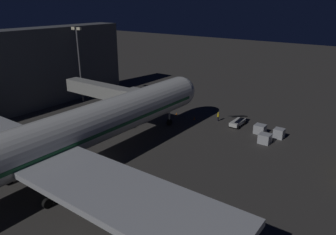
# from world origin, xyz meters

# --- Properties ---
(ground_plane) EXTENTS (320.00, 320.00, 0.00)m
(ground_plane) POSITION_xyz_m (0.00, 0.00, 0.00)
(ground_plane) COLOR #383533
(airliner_at_gate) EXTENTS (54.44, 66.31, 18.26)m
(airliner_at_gate) POSITION_xyz_m (-0.00, 7.84, 5.74)
(airliner_at_gate) COLOR silver
(airliner_at_gate) RESTS_ON ground_plane
(jet_bridge) EXTENTS (19.29, 3.40, 7.41)m
(jet_bridge) POSITION_xyz_m (10.53, -13.67, 5.87)
(jet_bridge) COLOR #9E9E99
(jet_bridge) RESTS_ON ground_plane
(apron_floodlight_mast) EXTENTS (2.90, 0.50, 16.94)m
(apron_floodlight_mast) POSITION_xyz_m (25.50, -19.20, 9.90)
(apron_floodlight_mast) COLOR #59595E
(apron_floodlight_mast) RESTS_ON ground_plane
(belt_loader) EXTENTS (1.96, 7.15, 2.96)m
(belt_loader) POSITION_xyz_m (-10.63, -26.14, 0.84)
(belt_loader) COLOR silver
(belt_loader) RESTS_ON ground_plane
(baggage_container_near_belt) EXTENTS (1.86, 1.82, 1.61)m
(baggage_container_near_belt) POSITION_xyz_m (-17.65, -21.59, 0.80)
(baggage_container_near_belt) COLOR #B7BABF
(baggage_container_near_belt) RESTS_ON ground_plane
(baggage_container_mid_row) EXTENTS (1.65, 1.61, 1.69)m
(baggage_container_mid_row) POSITION_xyz_m (-18.84, -25.13, 0.84)
(baggage_container_mid_row) COLOR #B7BABF
(baggage_container_mid_row) RESTS_ON ground_plane
(baggage_container_far_row) EXTENTS (1.88, 1.74, 1.62)m
(baggage_container_far_row) POSITION_xyz_m (-15.42, -25.16, 0.81)
(baggage_container_far_row) COLOR #B7BABF
(baggage_container_far_row) RESTS_ON ground_plane
(ground_crew_near_nose_gear) EXTENTS (0.40, 0.40, 1.79)m
(ground_crew_near_nose_gear) POSITION_xyz_m (-6.40, -26.35, 0.99)
(ground_crew_near_nose_gear) COLOR black
(ground_crew_near_nose_gear) RESTS_ON ground_plane
(traffic_cone_nose_port) EXTENTS (0.36, 0.36, 0.55)m
(traffic_cone_nose_port) POSITION_xyz_m (-2.20, -24.33, 0.28)
(traffic_cone_nose_port) COLOR orange
(traffic_cone_nose_port) RESTS_ON ground_plane
(traffic_cone_nose_starboard) EXTENTS (0.36, 0.36, 0.55)m
(traffic_cone_nose_starboard) POSITION_xyz_m (2.20, -24.33, 0.28)
(traffic_cone_nose_starboard) COLOR orange
(traffic_cone_nose_starboard) RESTS_ON ground_plane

